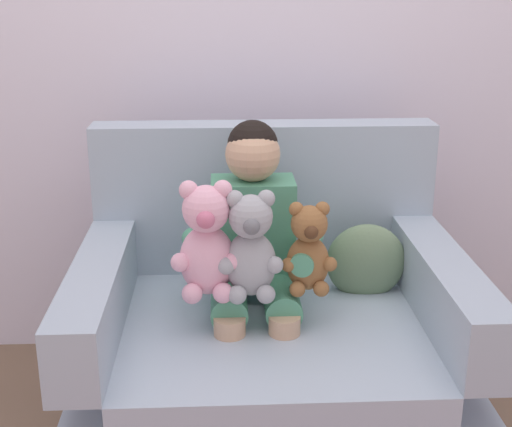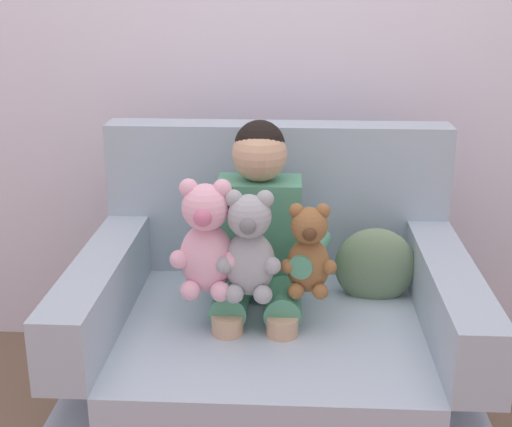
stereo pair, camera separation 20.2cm
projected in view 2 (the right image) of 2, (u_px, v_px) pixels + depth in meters
The scene contains 7 objects.
back_wall at pixel (281, 23), 2.66m from camera, with size 6.00×0.10×2.60m, color silver.
armchair at pixel (273, 355), 2.27m from camera, with size 1.17×0.95×0.99m.
seated_child at pixel (258, 243), 2.19m from camera, with size 0.45×0.39×0.82m.
plush_pink at pixel (206, 241), 2.04m from camera, with size 0.21×0.17×0.35m.
plush_grey at pixel (249, 248), 2.02m from camera, with size 0.19×0.16×0.32m.
plush_brown at pixel (309, 252), 2.05m from camera, with size 0.16×0.13×0.27m.
throw_pillow at pixel (375, 266), 2.30m from camera, with size 0.26×0.12×0.26m, color slate.
Camera 2 is at (0.06, -1.97, 1.46)m, focal length 49.92 mm.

